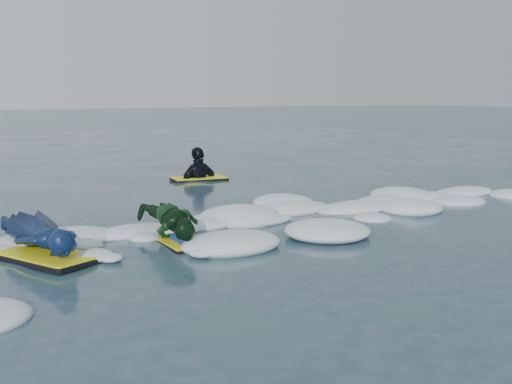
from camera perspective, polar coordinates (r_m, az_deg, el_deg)
ground at (r=6.20m, az=-2.42°, el=-6.08°), size 120.00×120.00×0.00m
foam_band at (r=7.10m, az=-6.44°, el=-4.21°), size 12.00×3.10×0.30m
prone_woman_unit at (r=6.63m, az=-18.50°, el=-3.76°), size 0.92×1.60×0.39m
prone_child_unit at (r=6.90m, az=-7.33°, el=-2.79°), size 0.63×1.13×0.42m
waiting_rider_unit at (r=11.74m, az=-5.08°, el=0.47°), size 1.05×0.67×1.47m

